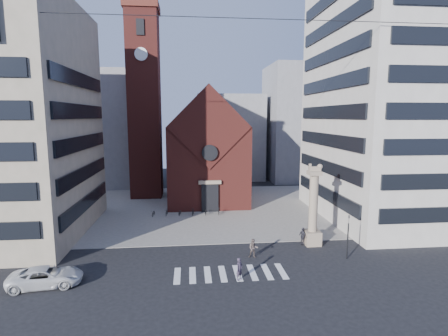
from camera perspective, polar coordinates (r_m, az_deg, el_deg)
The scene contains 21 objects.
ground at distance 34.24m, azimuth -0.54°, elevation -14.73°, with size 120.00×120.00×0.00m, color black.
piazza at distance 52.20m, azimuth -2.45°, elevation -6.51°, with size 46.00×30.00×0.05m, color gray.
zebra_crossing at distance 31.57m, azimuth 1.01°, elevation -16.81°, with size 10.20×3.20×0.01m, color white, non-canonical shape.
church at distance 56.73m, azimuth -2.85°, elevation 2.86°, with size 12.00×16.65×18.00m.
campanile at distance 59.83m, azimuth -12.82°, elevation 10.38°, with size 5.50×5.50×31.20m.
building_right at distance 51.06m, azimuth 26.45°, elevation 10.40°, with size 18.00×22.00×32.00m, color beige.
bg_block_left at distance 73.44m, azimuth -19.36°, elevation 6.02°, with size 16.00×14.00×22.00m, color gray.
bg_block_mid at distance 77.00m, azimuth 0.86°, elevation 5.08°, with size 14.00×12.00×18.00m, color gray.
bg_block_right at distance 77.47m, azimuth 13.06°, elevation 7.11°, with size 16.00×14.00×24.00m, color gray.
lion_column at distance 38.02m, azimuth 14.34°, elevation -7.11°, with size 1.63×1.60×8.68m.
traffic_light at distance 35.59m, azimuth 19.57°, elevation -10.39°, with size 0.13×0.16×4.30m.
white_car at distance 32.52m, azimuth -27.07°, elevation -15.52°, with size 2.56×5.55×1.54m, color silver.
pedestrian_0 at distance 30.12m, azimuth 2.54°, elevation -16.15°, with size 0.69×0.45×1.89m, color #312939.
pedestrian_1 at distance 34.53m, azimuth 4.81°, elevation -12.92°, with size 0.89×0.70×1.84m, color #5A4D48.
pedestrian_2 at distance 38.44m, azimuth 12.77°, elevation -10.82°, with size 1.10×0.46×1.87m, color #28272F.
scooter_0 at distance 48.82m, azimuth -11.44°, elevation -7.21°, with size 0.53×1.53×0.80m, color black.
scooter_1 at distance 48.66m, azimuth -9.34°, elevation -7.16°, with size 0.42×1.49×0.89m, color black.
scooter_2 at distance 48.59m, azimuth -7.22°, elevation -7.19°, with size 0.53×1.53×0.80m, color black.
scooter_3 at distance 48.56m, azimuth -5.10°, elevation -7.11°, with size 0.42×1.49×0.89m, color black.
scooter_4 at distance 48.62m, azimuth -2.98°, elevation -7.12°, with size 0.53×1.53×0.80m, color black.
scooter_5 at distance 48.72m, azimuth -0.87°, elevation -7.02°, with size 0.42×1.49×0.89m, color black.
Camera 1 is at (-2.84, -31.36, 13.46)m, focal length 28.00 mm.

